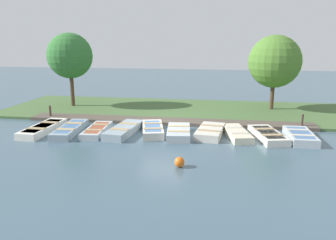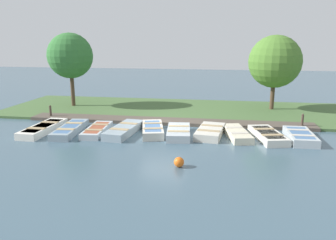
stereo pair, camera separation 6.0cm
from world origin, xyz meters
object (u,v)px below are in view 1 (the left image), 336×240
rowboat_1 (70,129)px  park_tree_left (275,62)px  mooring_post_near (50,112)px  rowboat_4 (153,129)px  rowboat_9 (300,136)px  park_tree_far_left (70,56)px  rowboat_7 (237,133)px  mooring_post_far (302,121)px  rowboat_6 (210,132)px  buoy (179,162)px  rowboat_3 (124,130)px  rowboat_2 (97,130)px  rowboat_0 (43,128)px  rowboat_5 (179,132)px  rowboat_8 (268,135)px

rowboat_1 → park_tree_left: park_tree_left is taller
rowboat_1 → mooring_post_near: (-2.81, -2.65, 0.25)m
park_tree_left → rowboat_4: bearing=-45.6°
rowboat_9 → park_tree_far_left: bearing=-112.8°
rowboat_7 → mooring_post_far: 4.30m
rowboat_1 → rowboat_6: 7.53m
rowboat_9 → buoy: 7.12m
rowboat_1 → rowboat_3: (-0.29, 2.94, 0.02)m
mooring_post_near → buoy: bearing=53.2°
rowboat_3 → park_tree_far_left: 9.17m
buoy → rowboat_2: bearing=-129.8°
rowboat_6 → park_tree_far_left: park_tree_far_left is taller
rowboat_0 → rowboat_9: (-0.60, 13.48, 0.02)m
rowboat_0 → rowboat_4: rowboat_4 is taller
rowboat_1 → rowboat_9: rowboat_9 is taller
mooring_post_far → rowboat_7: bearing=-59.2°
rowboat_5 → rowboat_9: rowboat_9 is taller
rowboat_6 → rowboat_8: bearing=94.4°
rowboat_0 → rowboat_4: size_ratio=1.15×
rowboat_5 → mooring_post_far: 7.13m
rowboat_1 → rowboat_6: bearing=89.6°
rowboat_1 → rowboat_9: bearing=87.0°
rowboat_8 → mooring_post_far: bearing=123.6°
rowboat_0 → rowboat_4: (-0.64, 5.95, 0.03)m
rowboat_6 → rowboat_7: rowboat_6 is taller
buoy → park_tree_left: size_ratio=0.08×
rowboat_9 → mooring_post_near: size_ratio=3.11×
rowboat_5 → rowboat_6: bearing=95.7°
park_tree_far_left → buoy: bearing=41.5°
rowboat_2 → mooring_post_far: size_ratio=3.47×
rowboat_8 → mooring_post_near: bearing=-113.1°
rowboat_0 → rowboat_6: size_ratio=1.22×
rowboat_3 → rowboat_5: (-0.04, 2.93, -0.01)m
rowboat_3 → park_tree_left: size_ratio=0.66×
rowboat_7 → mooring_post_near: mooring_post_near is taller
rowboat_9 → buoy: size_ratio=6.74×
mooring_post_near → rowboat_6: bearing=78.1°
park_tree_far_left → rowboat_1: bearing=23.5°
rowboat_5 → rowboat_6: rowboat_6 is taller
rowboat_8 → rowboat_2: bearing=-100.9°
mooring_post_far → park_tree_left: park_tree_left is taller
rowboat_3 → rowboat_4: 1.52m
rowboat_9 → rowboat_6: bearing=-92.9°
rowboat_0 → rowboat_7: rowboat_0 is taller
rowboat_5 → rowboat_3: bearing=-95.5°
rowboat_5 → rowboat_6: 1.67m
rowboat_0 → rowboat_1: 1.52m
rowboat_6 → rowboat_3: bearing=-77.7°
rowboat_6 → mooring_post_far: bearing=120.4°
rowboat_8 → buoy: buoy is taller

